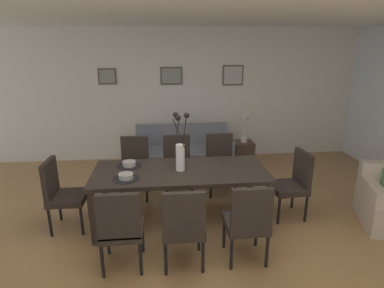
{
  "coord_description": "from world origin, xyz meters",
  "views": [
    {
      "loc": [
        -0.4,
        -3.15,
        2.26
      ],
      "look_at": [
        0.01,
        0.89,
        1.0
      ],
      "focal_mm": 29.82,
      "sensor_mm": 36.0,
      "label": 1
    }
  ],
  "objects_px": {
    "dining_chair_far_right": "(178,162)",
    "framed_picture_center": "(171,76)",
    "dining_table": "(180,175)",
    "side_table": "(243,155)",
    "dining_chair_near_right": "(135,164)",
    "dining_chair_head_east": "(294,181)",
    "framed_picture_left": "(107,76)",
    "dining_chair_head_west": "(61,191)",
    "bowl_near_right": "(129,163)",
    "dining_chair_mid_right": "(220,161)",
    "bowl_near_left": "(126,176)",
    "dining_chair_far_left": "(183,224)",
    "dining_chair_near_left": "(121,226)",
    "sofa": "(183,155)",
    "table_lamp": "(245,122)",
    "framed_picture_right": "(233,75)",
    "dining_chair_mid_left": "(248,220)",
    "centerpiece_vase": "(180,149)"
  },
  "relations": [
    {
      "from": "dining_chair_far_right",
      "to": "framed_picture_center",
      "type": "height_order",
      "value": "framed_picture_center"
    },
    {
      "from": "dining_table",
      "to": "side_table",
      "type": "bearing_deg",
      "value": 54.59
    },
    {
      "from": "dining_chair_far_right",
      "to": "side_table",
      "type": "relative_size",
      "value": 1.77
    },
    {
      "from": "dining_chair_near_right",
      "to": "dining_chair_head_east",
      "type": "bearing_deg",
      "value": -21.66
    },
    {
      "from": "dining_chair_head_east",
      "to": "framed_picture_left",
      "type": "relative_size",
      "value": 2.73
    },
    {
      "from": "dining_chair_head_west",
      "to": "bowl_near_right",
      "type": "xyz_separation_m",
      "value": [
        0.84,
        0.2,
        0.27
      ]
    },
    {
      "from": "dining_chair_mid_right",
      "to": "bowl_near_left",
      "type": "xyz_separation_m",
      "value": [
        -1.35,
        -1.11,
        0.27
      ]
    },
    {
      "from": "dining_chair_far_right",
      "to": "side_table",
      "type": "height_order",
      "value": "dining_chair_far_right"
    },
    {
      "from": "bowl_near_left",
      "to": "framed_picture_left",
      "type": "xyz_separation_m",
      "value": [
        -0.57,
        2.78,
        0.9
      ]
    },
    {
      "from": "dining_chair_mid_right",
      "to": "framed_picture_center",
      "type": "distance_m",
      "value": 2.15
    },
    {
      "from": "dining_chair_far_left",
      "to": "dining_chair_head_west",
      "type": "bearing_deg",
      "value": 148.05
    },
    {
      "from": "framed_picture_left",
      "to": "framed_picture_center",
      "type": "relative_size",
      "value": 0.8
    },
    {
      "from": "dining_chair_near_left",
      "to": "bowl_near_left",
      "type": "relative_size",
      "value": 5.41
    },
    {
      "from": "sofa",
      "to": "table_lamp",
      "type": "distance_m",
      "value": 1.29
    },
    {
      "from": "dining_chair_head_west",
      "to": "framed_picture_right",
      "type": "xyz_separation_m",
      "value": [
        2.72,
        2.56,
        1.17
      ]
    },
    {
      "from": "dining_chair_near_right",
      "to": "bowl_near_right",
      "type": "height_order",
      "value": "dining_chair_near_right"
    },
    {
      "from": "dining_chair_far_right",
      "to": "bowl_near_right",
      "type": "distance_m",
      "value": 0.99
    },
    {
      "from": "dining_chair_mid_left",
      "to": "dining_chair_head_east",
      "type": "relative_size",
      "value": 1.0
    },
    {
      "from": "dining_chair_head_east",
      "to": "bowl_near_left",
      "type": "relative_size",
      "value": 5.41
    },
    {
      "from": "bowl_near_right",
      "to": "table_lamp",
      "type": "distance_m",
      "value": 2.56
    },
    {
      "from": "dining_chair_near_right",
      "to": "dining_chair_far_right",
      "type": "relative_size",
      "value": 1.0
    },
    {
      "from": "dining_table",
      "to": "centerpiece_vase",
      "type": "height_order",
      "value": "centerpiece_vase"
    },
    {
      "from": "dining_chair_near_left",
      "to": "framed_picture_left",
      "type": "height_order",
      "value": "framed_picture_left"
    },
    {
      "from": "sofa",
      "to": "dining_chair_head_east",
      "type": "bearing_deg",
      "value": -54.16
    },
    {
      "from": "centerpiece_vase",
      "to": "dining_chair_head_east",
      "type": "bearing_deg",
      "value": 0.75
    },
    {
      "from": "dining_chair_near_right",
      "to": "dining_chair_mid_right",
      "type": "distance_m",
      "value": 1.34
    },
    {
      "from": "table_lamp",
      "to": "dining_chair_near_left",
      "type": "bearing_deg",
      "value": -125.96
    },
    {
      "from": "dining_chair_near_left",
      "to": "dining_chair_head_east",
      "type": "xyz_separation_m",
      "value": [
        2.19,
        0.9,
        0.0
      ]
    },
    {
      "from": "dining_chair_near_left",
      "to": "table_lamp",
      "type": "bearing_deg",
      "value": 54.04
    },
    {
      "from": "bowl_near_left",
      "to": "framed_picture_left",
      "type": "height_order",
      "value": "framed_picture_left"
    },
    {
      "from": "dining_chair_far_right",
      "to": "framed_picture_right",
      "type": "xyz_separation_m",
      "value": [
        1.21,
        1.68,
        1.17
      ]
    },
    {
      "from": "dining_chair_near_left",
      "to": "framed_picture_center",
      "type": "relative_size",
      "value": 2.2
    },
    {
      "from": "dining_chair_far_right",
      "to": "sofa",
      "type": "relative_size",
      "value": 0.52
    },
    {
      "from": "dining_chair_mid_left",
      "to": "framed_picture_center",
      "type": "relative_size",
      "value": 2.2
    },
    {
      "from": "dining_chair_far_right",
      "to": "dining_chair_near_left",
      "type": "bearing_deg",
      "value": -110.9
    },
    {
      "from": "dining_chair_mid_left",
      "to": "framed_picture_center",
      "type": "distance_m",
      "value": 3.71
    },
    {
      "from": "dining_table",
      "to": "sofa",
      "type": "xyz_separation_m",
      "value": [
        0.17,
        1.89,
        -0.39
      ]
    },
    {
      "from": "dining_chair_near_left",
      "to": "dining_chair_far_right",
      "type": "xyz_separation_m",
      "value": [
        0.67,
        1.77,
        0.0
      ]
    },
    {
      "from": "dining_chair_near_left",
      "to": "dining_chair_near_right",
      "type": "relative_size",
      "value": 1.0
    },
    {
      "from": "table_lamp",
      "to": "dining_chair_head_east",
      "type": "bearing_deg",
      "value": -83.26
    },
    {
      "from": "dining_chair_far_left",
      "to": "framed_picture_right",
      "type": "bearing_deg",
      "value": 70.13
    },
    {
      "from": "framed_picture_center",
      "to": "centerpiece_vase",
      "type": "bearing_deg",
      "value": -89.98
    },
    {
      "from": "framed_picture_center",
      "to": "dining_chair_far_left",
      "type": "bearing_deg",
      "value": -90.5
    },
    {
      "from": "dining_chair_near_right",
      "to": "dining_chair_head_west",
      "type": "distance_m",
      "value": 1.22
    },
    {
      "from": "dining_chair_far_left",
      "to": "framed_picture_right",
      "type": "xyz_separation_m",
      "value": [
        1.26,
        3.48,
        1.17
      ]
    },
    {
      "from": "dining_chair_far_left",
      "to": "bowl_near_left",
      "type": "distance_m",
      "value": 0.97
    },
    {
      "from": "dining_chair_far_left",
      "to": "dining_chair_head_west",
      "type": "relative_size",
      "value": 1.0
    },
    {
      "from": "dining_chair_near_right",
      "to": "table_lamp",
      "type": "height_order",
      "value": "table_lamp"
    },
    {
      "from": "dining_chair_far_left",
      "to": "bowl_near_right",
      "type": "distance_m",
      "value": 1.31
    },
    {
      "from": "dining_chair_head_east",
      "to": "bowl_near_left",
      "type": "distance_m",
      "value": 2.21
    }
  ]
}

